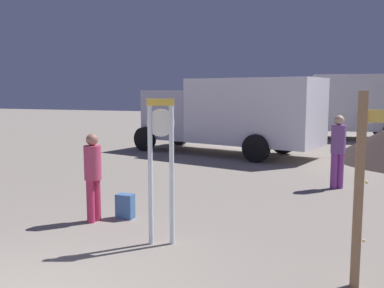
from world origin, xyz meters
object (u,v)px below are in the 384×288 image
(backpack, at_px, (125,206))
(box_truck_far, at_px, (349,104))
(standing_clock, at_px, (161,157))
(person_distant, at_px, (338,148))
(box_truck_near, at_px, (232,113))
(person_near_clock, at_px, (93,173))

(backpack, xyz_separation_m, box_truck_far, (3.87, 14.95, 1.42))
(standing_clock, distance_m, person_distant, 5.33)
(standing_clock, xyz_separation_m, box_truck_near, (-1.27, 9.27, 0.17))
(standing_clock, relative_size, person_near_clock, 1.40)
(person_near_clock, height_order, box_truck_near, box_truck_near)
(person_near_clock, height_order, box_truck_far, box_truck_far)
(standing_clock, xyz_separation_m, person_distant, (2.41, 4.74, -0.36))
(person_near_clock, bearing_deg, person_distant, 46.07)
(backpack, distance_m, box_truck_far, 15.51)
(box_truck_far, bearing_deg, backpack, -104.50)
(backpack, bearing_deg, person_near_clock, -140.22)
(person_near_clock, xyz_separation_m, box_truck_near, (0.29, 8.65, 0.63))
(person_distant, bearing_deg, backpack, -133.25)
(box_truck_near, xyz_separation_m, box_truck_far, (4.00, 6.66, 0.15))
(standing_clock, bearing_deg, person_distant, 63.06)
(box_truck_far, bearing_deg, person_distant, -91.64)
(person_near_clock, distance_m, box_truck_far, 15.92)
(person_near_clock, bearing_deg, backpack, 39.78)
(box_truck_near, relative_size, box_truck_far, 0.96)
(box_truck_far, bearing_deg, person_near_clock, -105.67)
(person_near_clock, relative_size, person_distant, 0.90)
(backpack, bearing_deg, box_truck_near, 90.94)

